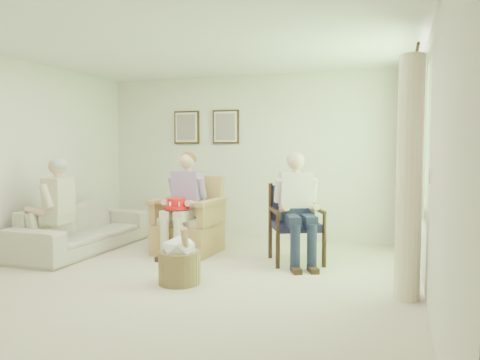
% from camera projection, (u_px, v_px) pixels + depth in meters
% --- Properties ---
extents(floor, '(5.50, 5.50, 0.00)m').
position_uv_depth(floor, '(177.00, 282.00, 5.03)').
color(floor, beige).
rests_on(floor, ground).
extents(back_wall, '(5.00, 0.04, 2.60)m').
position_uv_depth(back_wall, '(253.00, 156.00, 7.54)').
color(back_wall, silver).
rests_on(back_wall, ground).
extents(right_wall, '(0.04, 5.50, 2.60)m').
position_uv_depth(right_wall, '(431.00, 164.00, 4.14)').
color(right_wall, silver).
rests_on(right_wall, ground).
extents(ceiling, '(5.00, 5.50, 0.02)m').
position_uv_depth(ceiling, '(175.00, 36.00, 4.85)').
color(ceiling, white).
rests_on(ceiling, back_wall).
extents(window, '(0.13, 2.50, 1.63)m').
position_uv_depth(window, '(421.00, 135.00, 5.27)').
color(window, '#2D6B23').
rests_on(window, right_wall).
extents(curtain_left, '(0.34, 0.34, 2.30)m').
position_uv_depth(curtain_left, '(409.00, 179.00, 4.41)').
color(curtain_left, beige).
rests_on(curtain_left, ground).
extents(curtain_right, '(0.34, 0.34, 2.30)m').
position_uv_depth(curtain_right, '(406.00, 169.00, 6.27)').
color(curtain_right, beige).
rests_on(curtain_right, ground).
extents(framed_print_left, '(0.45, 0.05, 0.55)m').
position_uv_depth(framed_print_left, '(187.00, 127.00, 7.84)').
color(framed_print_left, '#382114').
rests_on(framed_print_left, back_wall).
extents(framed_print_right, '(0.45, 0.05, 0.55)m').
position_uv_depth(framed_print_right, '(226.00, 127.00, 7.61)').
color(framed_print_right, '#382114').
rests_on(framed_print_right, back_wall).
extents(wicker_armchair, '(0.81, 0.81, 1.04)m').
position_uv_depth(wicker_armchair, '(189.00, 229.00, 6.42)').
color(wicker_armchair, tan).
rests_on(wicker_armchair, ground).
extents(wood_armchair, '(0.62, 0.58, 0.95)m').
position_uv_depth(wood_armchair, '(298.00, 220.00, 5.93)').
color(wood_armchair, black).
rests_on(wood_armchair, ground).
extents(sofa, '(2.18, 0.85, 0.64)m').
position_uv_depth(sofa, '(82.00, 228.00, 6.55)').
color(sofa, beige).
rests_on(sofa, ground).
extents(person_wicker, '(0.40, 0.63, 1.35)m').
position_uv_depth(person_wicker, '(185.00, 196.00, 6.26)').
color(person_wicker, beige).
rests_on(person_wicker, ground).
extents(person_dark, '(0.40, 0.63, 1.36)m').
position_uv_depth(person_dark, '(295.00, 200.00, 5.76)').
color(person_dark, '#1B223C').
rests_on(person_dark, ground).
extents(person_sofa, '(0.42, 0.63, 1.29)m').
position_uv_depth(person_sofa, '(53.00, 203.00, 5.98)').
color(person_sofa, '#BCB697').
rests_on(person_sofa, ground).
extents(red_hat, '(0.32, 0.32, 0.14)m').
position_uv_depth(red_hat, '(177.00, 205.00, 6.08)').
color(red_hat, red).
rests_on(red_hat, person_wicker).
extents(hatbox, '(0.49, 0.49, 0.65)m').
position_uv_depth(hatbox, '(180.00, 260.00, 4.95)').
color(hatbox, '#A18D57').
rests_on(hatbox, ground).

